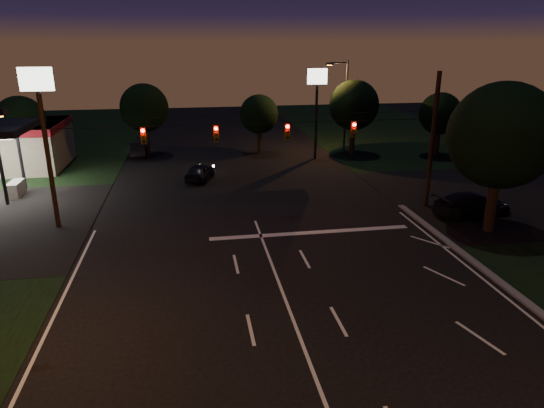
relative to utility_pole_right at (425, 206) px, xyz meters
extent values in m
plane|color=black|center=(-12.00, -15.00, 0.00)|extent=(140.00, 140.00, 0.00)
cube|color=black|center=(8.00, 1.00, 0.00)|extent=(20.00, 16.00, 0.02)
cube|color=silver|center=(-9.00, -3.50, 0.01)|extent=(12.00, 0.50, 0.01)
cylinder|color=black|center=(0.00, 0.00, 0.00)|extent=(0.30, 0.30, 9.00)
cylinder|color=black|center=(-24.00, 0.00, 0.00)|extent=(0.28, 0.28, 8.00)
cylinder|color=black|center=(-12.00, 0.00, 6.00)|extent=(24.00, 0.03, 0.03)
cylinder|color=black|center=(-12.00, 0.00, 6.50)|extent=(24.00, 0.02, 0.02)
cube|color=#3F3307|center=(-18.50, 0.00, 5.45)|extent=(0.32, 0.26, 1.00)
sphere|color=#FF0705|center=(-18.50, -0.16, 5.78)|extent=(0.22, 0.22, 0.22)
sphere|color=black|center=(-18.50, -0.16, 5.45)|extent=(0.20, 0.20, 0.20)
sphere|color=black|center=(-18.50, -0.16, 5.12)|extent=(0.20, 0.20, 0.20)
cube|color=#3F3307|center=(-14.20, 0.00, 5.45)|extent=(0.32, 0.26, 1.00)
sphere|color=#FF0705|center=(-14.20, -0.16, 5.78)|extent=(0.22, 0.22, 0.22)
sphere|color=black|center=(-14.20, -0.16, 5.45)|extent=(0.20, 0.20, 0.20)
sphere|color=black|center=(-14.20, -0.16, 5.12)|extent=(0.20, 0.20, 0.20)
cube|color=#3F3307|center=(-9.80, 0.00, 5.45)|extent=(0.32, 0.26, 1.00)
sphere|color=#FF0705|center=(-9.80, -0.16, 5.78)|extent=(0.22, 0.22, 0.22)
sphere|color=black|center=(-9.80, -0.16, 5.45)|extent=(0.20, 0.20, 0.20)
sphere|color=black|center=(-9.80, -0.16, 5.12)|extent=(0.20, 0.20, 0.20)
cube|color=#3F3307|center=(-5.50, 0.00, 5.45)|extent=(0.32, 0.26, 1.00)
sphere|color=#FF0705|center=(-5.50, -0.16, 5.78)|extent=(0.22, 0.22, 0.22)
sphere|color=black|center=(-5.50, -0.16, 5.45)|extent=(0.20, 0.20, 0.20)
sphere|color=black|center=(-5.50, -0.16, 5.12)|extent=(0.20, 0.20, 0.20)
cube|color=gray|center=(-28.50, 7.00, 0.55)|extent=(0.80, 2.00, 1.10)
cylinder|color=black|center=(-28.50, 5.00, 2.40)|extent=(0.24, 0.24, 4.80)
cylinder|color=black|center=(-28.50, 9.00, 2.40)|extent=(0.24, 0.24, 4.80)
cylinder|color=black|center=(-26.00, 7.00, 3.75)|extent=(0.24, 0.24, 7.50)
cube|color=white|center=(-26.00, 7.00, 8.30)|extent=(2.20, 0.30, 1.60)
cylinder|color=black|center=(-4.00, 15.00, 3.50)|extent=(0.24, 0.24, 7.00)
cube|color=white|center=(-4.00, 15.00, 7.70)|extent=(1.80, 0.30, 1.40)
cylinder|color=black|center=(-0.50, 17.00, 4.50)|extent=(0.20, 0.20, 9.00)
cylinder|color=black|center=(-1.40, 17.00, 8.80)|extent=(1.80, 0.12, 0.12)
cube|color=black|center=(-2.30, 17.00, 8.70)|extent=(0.60, 0.35, 0.22)
cube|color=orange|center=(-2.30, 17.00, 8.58)|extent=(0.45, 0.25, 0.04)
cylinder|color=black|center=(1.50, -5.00, 2.00)|extent=(0.60, 0.60, 4.00)
sphere|color=black|center=(1.50, -5.00, 5.76)|extent=(6.00, 6.00, 6.00)
sphere|color=black|center=(2.10, -4.55, 5.58)|extent=(4.50, 4.50, 4.50)
sphere|color=black|center=(0.90, -4.70, 5.62)|extent=(4.20, 4.20, 4.20)
cylinder|color=black|center=(-30.00, 15.00, 1.50)|extent=(0.49, 0.49, 3.00)
sphere|color=black|center=(-30.00, 15.00, 4.32)|extent=(4.20, 4.20, 4.20)
sphere|color=black|center=(-29.58, 15.32, 4.19)|extent=(3.15, 3.15, 3.15)
sphere|color=black|center=(-30.42, 15.21, 4.23)|extent=(2.94, 2.94, 2.94)
cylinder|color=black|center=(-20.00, 19.00, 1.62)|extent=(0.52, 0.52, 3.25)
sphere|color=black|center=(-20.00, 19.00, 4.68)|extent=(4.60, 4.60, 4.60)
sphere|color=black|center=(-19.54, 19.34, 4.54)|extent=(3.45, 3.45, 3.45)
sphere|color=black|center=(-20.46, 19.23, 4.58)|extent=(3.22, 3.22, 3.22)
cylinder|color=black|center=(-9.00, 18.00, 1.38)|extent=(0.47, 0.47, 2.75)
sphere|color=black|center=(-9.00, 18.00, 3.96)|extent=(3.80, 3.80, 3.80)
sphere|color=black|center=(-8.62, 18.28, 3.85)|extent=(2.85, 2.85, 2.85)
sphere|color=black|center=(-9.38, 18.19, 3.87)|extent=(2.66, 2.66, 2.66)
cylinder|color=black|center=(0.00, 16.00, 1.70)|extent=(0.53, 0.53, 3.40)
sphere|color=black|center=(0.00, 16.00, 4.90)|extent=(4.80, 4.80, 4.80)
sphere|color=black|center=(0.48, 16.36, 4.75)|extent=(3.60, 3.60, 3.60)
sphere|color=black|center=(-0.48, 16.24, 4.79)|extent=(3.36, 3.36, 3.36)
cylinder|color=black|center=(8.00, 14.00, 1.45)|extent=(0.48, 0.48, 2.90)
sphere|color=black|center=(8.00, 14.00, 4.18)|extent=(4.00, 4.00, 4.00)
sphere|color=black|center=(8.40, 14.30, 4.06)|extent=(3.00, 3.00, 3.00)
sphere|color=black|center=(7.60, 14.20, 4.09)|extent=(2.80, 2.80, 2.80)
imported|color=black|center=(-15.16, 9.13, 0.69)|extent=(2.82, 4.36, 1.38)
imported|color=black|center=(-21.00, 19.17, 0.68)|extent=(1.91, 4.25, 1.35)
imported|color=black|center=(2.04, -2.31, 0.77)|extent=(5.57, 3.03, 1.53)
camera|label=1|loc=(-15.71, -29.41, 10.81)|focal=32.00mm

